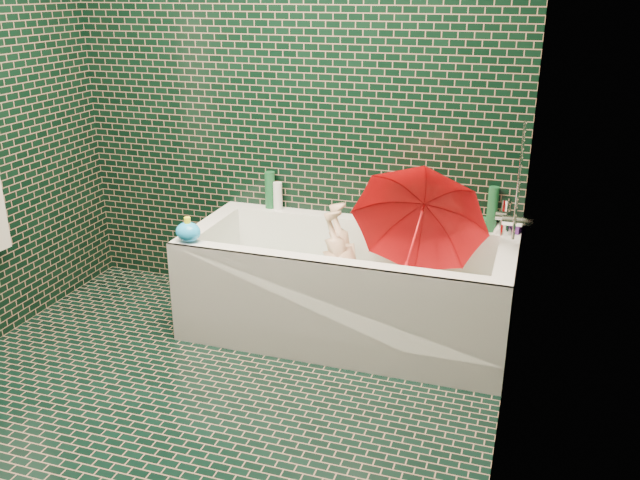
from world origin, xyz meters
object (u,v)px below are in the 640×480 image
(bathtub, at_px, (346,298))
(child, at_px, (349,280))
(rubber_duck, at_px, (462,223))
(bath_toy, at_px, (188,232))
(umbrella, at_px, (415,236))

(bathtub, distance_m, child, 0.10)
(rubber_duck, height_order, bath_toy, bath_toy)
(child, bearing_deg, rubber_duck, 115.53)
(rubber_duck, distance_m, bath_toy, 1.43)
(rubber_duck, bearing_deg, bath_toy, -158.60)
(child, height_order, rubber_duck, rubber_duck)
(bathtub, xyz_separation_m, bath_toy, (-0.75, -0.30, 0.39))
(rubber_duck, relative_size, bath_toy, 0.79)
(umbrella, relative_size, rubber_duck, 5.74)
(umbrella, xyz_separation_m, bath_toy, (-1.10, -0.30, -0.00))
(rubber_duck, bearing_deg, bathtub, -153.76)
(umbrella, bearing_deg, bath_toy, -159.51)
(child, height_order, umbrella, umbrella)
(bathtub, relative_size, bath_toy, 11.55)
(bath_toy, bearing_deg, bathtub, 11.51)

